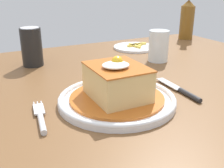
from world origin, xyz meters
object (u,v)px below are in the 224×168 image
object	(u,v)px
main_plate	(116,100)
soda_can	(32,47)
fork	(41,118)
beer_bottle_amber	(187,17)
side_plate_fries	(135,47)
knife	(183,92)
drinking_glass	(158,48)

from	to	relation	value
main_plate	soda_can	distance (m)	0.40
fork	beer_bottle_amber	size ratio (longest dim) A/B	0.53
main_plate	beer_bottle_amber	size ratio (longest dim) A/B	1.00
fork	side_plate_fries	bearing A→B (deg)	42.25
fork	knife	size ratio (longest dim) A/B	0.86
fork	soda_can	xyz separation A→B (m)	(0.06, 0.39, 0.06)
fork	knife	xyz separation A→B (m)	(0.35, -0.02, 0.00)
main_plate	soda_can	xyz separation A→B (m)	(-0.11, 0.38, 0.05)
main_plate	soda_can	size ratio (longest dim) A/B	2.16
main_plate	beer_bottle_amber	world-z (taller)	beer_bottle_amber
fork	knife	distance (m)	0.35
main_plate	knife	world-z (taller)	main_plate
knife	fork	bearing A→B (deg)	176.83
soda_can	side_plate_fries	distance (m)	0.42
beer_bottle_amber	side_plate_fries	distance (m)	0.33
main_plate	side_plate_fries	world-z (taller)	main_plate
drinking_glass	side_plate_fries	bearing A→B (deg)	83.50
knife	side_plate_fries	distance (m)	0.48
fork	side_plate_fries	xyz separation A→B (m)	(0.48, 0.44, -0.00)
soda_can	beer_bottle_amber	size ratio (longest dim) A/B	0.47
drinking_glass	side_plate_fries	distance (m)	0.20
beer_bottle_amber	drinking_glass	distance (m)	0.42
side_plate_fries	drinking_glass	bearing A→B (deg)	-96.50
knife	soda_can	world-z (taller)	soda_can
fork	drinking_glass	size ratio (longest dim) A/B	1.35
knife	side_plate_fries	bearing A→B (deg)	73.50
soda_can	drinking_glass	world-z (taller)	soda_can
knife	soda_can	xyz separation A→B (m)	(-0.28, 0.40, 0.06)
drinking_glass	knife	bearing A→B (deg)	-113.09
main_plate	side_plate_fries	bearing A→B (deg)	54.30
knife	drinking_glass	bearing A→B (deg)	66.91
fork	beer_bottle_amber	distance (m)	0.94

